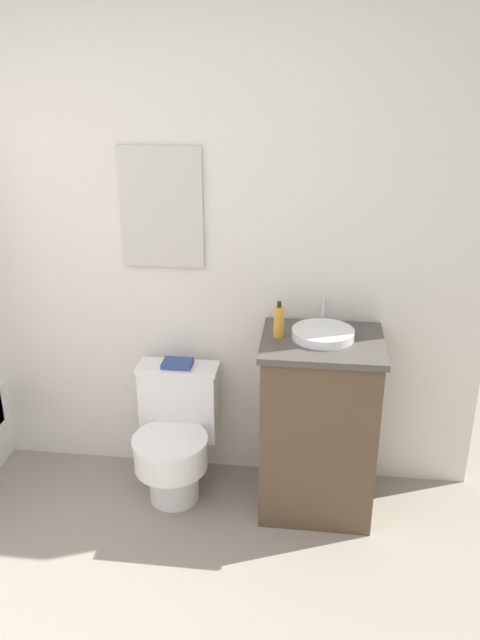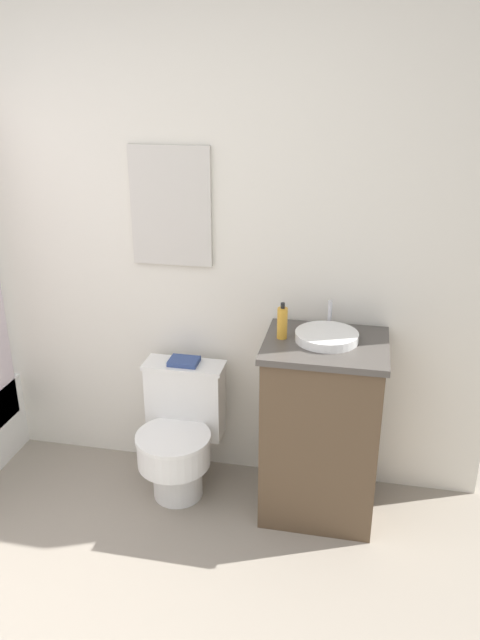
# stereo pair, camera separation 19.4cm
# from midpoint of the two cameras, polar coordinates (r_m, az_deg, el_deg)

# --- Properties ---
(wall_back) EXTENTS (3.58, 0.07, 2.50)m
(wall_back) POSITION_cam_midpoint_polar(r_m,az_deg,el_deg) (3.13, -12.83, 7.32)
(wall_back) COLOR silver
(wall_back) RESTS_ON ground_plane
(toilet) EXTENTS (0.40, 0.49, 0.65)m
(toilet) POSITION_cam_midpoint_polar(r_m,az_deg,el_deg) (3.17, -7.75, -10.54)
(toilet) COLOR white
(toilet) RESTS_ON ground_plane
(vanity) EXTENTS (0.55, 0.48, 0.89)m
(vanity) POSITION_cam_midpoint_polar(r_m,az_deg,el_deg) (3.01, 5.31, -9.53)
(vanity) COLOR brown
(vanity) RESTS_ON ground_plane
(sink) EXTENTS (0.28, 0.32, 0.13)m
(sink) POSITION_cam_midpoint_polar(r_m,az_deg,el_deg) (2.82, 5.65, -1.26)
(sink) COLOR white
(sink) RESTS_ON vanity
(soap_bottle) EXTENTS (0.05, 0.05, 0.17)m
(soap_bottle) POSITION_cam_midpoint_polar(r_m,az_deg,el_deg) (2.80, 1.59, -0.17)
(soap_bottle) COLOR gold
(soap_bottle) RESTS_ON vanity
(book_on_tank) EXTENTS (0.15, 0.11, 0.02)m
(book_on_tank) POSITION_cam_midpoint_polar(r_m,az_deg,el_deg) (3.10, -7.53, -3.99)
(book_on_tank) COLOR #33477F
(book_on_tank) RESTS_ON toilet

